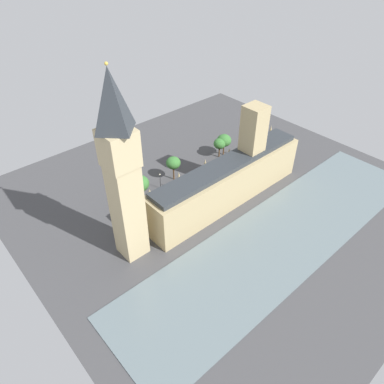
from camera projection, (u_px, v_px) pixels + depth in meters
The scene contains 16 objects.
ground_plane at pixel (222, 197), 127.84m from camera, with size 132.76×132.76×0.00m, color #424244.
river_thames at pixel (282, 236), 112.21m from camera, with size 29.53×119.48×0.25m, color slate.
parliament_building at pixel (230, 178), 121.92m from camera, with size 11.11×62.76×32.16m.
clock_tower at pixel (122, 171), 89.92m from camera, with size 8.23×8.23×56.14m.
car_silver_corner at pixel (241, 163), 143.56m from camera, with size 2.19×4.76×1.74m.
double_decker_bus_trailing at pixel (216, 171), 135.98m from camera, with size 2.93×10.58×4.75m.
car_dark_green_midblock at pixel (187, 184), 132.60m from camera, with size 1.98×4.36×1.74m.
double_decker_bus_kerbside at pixel (175, 194), 125.11m from camera, with size 2.69×10.51×4.75m.
car_blue_near_tower at pixel (156, 208), 122.02m from camera, with size 1.84×4.42×1.74m.
pedestrian_far_end at pixel (160, 217), 118.38m from camera, with size 0.63×0.55×1.51m.
pedestrian_by_river_gate at pixel (200, 197), 126.99m from camera, with size 0.63×0.69×1.66m.
plane_tree_under_trees at pixel (173, 163), 132.06m from camera, with size 5.40×5.40×9.69m.
plane_tree_leading at pixel (140, 184), 123.51m from camera, with size 6.67×6.67×9.28m.
plane_tree_opposite_hall at pixel (224, 140), 146.38m from camera, with size 5.89×5.89×9.25m.
plane_tree_slot_10 at pixel (220, 144), 145.18m from camera, with size 5.00×5.00×8.45m.
street_lamp_slot_11 at pixel (160, 178), 129.16m from camera, with size 0.56×0.56×6.55m.
Camera 1 is at (-67.33, 74.20, 80.11)m, focal length 33.52 mm.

